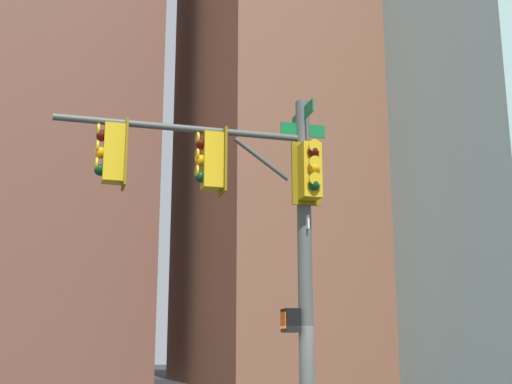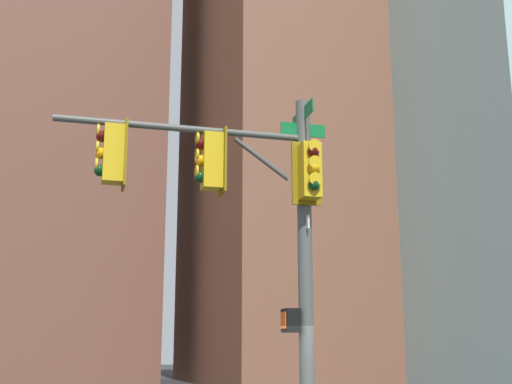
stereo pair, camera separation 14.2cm
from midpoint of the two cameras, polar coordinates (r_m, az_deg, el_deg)
The scene contains 2 objects.
signal_pole_assembly at distance 11.88m, azimuth -0.55°, elevation -1.77°, with size 4.86×1.19×6.61m.
building_brick_midblock at distance 50.04m, azimuth 6.32°, elevation 3.71°, with size 19.98×18.95×33.14m, color brown.
Camera 1 is at (-4.48, -10.87, 2.08)m, focal length 47.72 mm.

